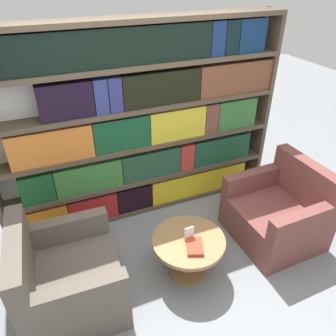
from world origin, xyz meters
TOP-DOWN VIEW (x-y plane):
  - ground_plane at (0.00, 0.00)m, footprint 14.00×14.00m
  - bookshelf at (0.03, 1.28)m, footprint 3.21×0.30m
  - armchair_left at (-1.08, 0.20)m, footprint 0.87×0.93m
  - armchair_right at (1.16, 0.20)m, footprint 0.85×0.92m
  - coffee_table at (0.04, 0.11)m, footprint 0.69×0.69m
  - table_sign at (0.04, 0.11)m, footprint 0.09×0.06m
  - stray_book at (0.04, 0.00)m, footprint 0.21×0.26m

SIDE VIEW (x-z plane):
  - ground_plane at x=0.00m, z-range 0.00..0.00m
  - armchair_left at x=-1.08m, z-range -0.14..0.73m
  - armchair_right at x=1.16m, z-range -0.14..0.73m
  - coffee_table at x=0.04m, z-range 0.09..0.52m
  - stray_book at x=0.04m, z-range 0.43..0.46m
  - table_sign at x=0.04m, z-range 0.41..0.56m
  - bookshelf at x=0.03m, z-range -0.01..2.19m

